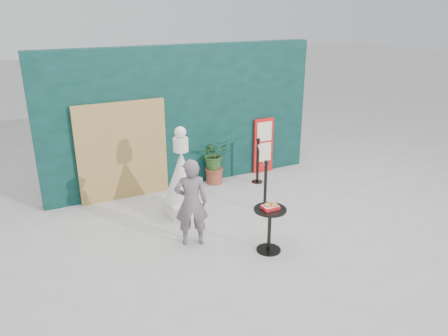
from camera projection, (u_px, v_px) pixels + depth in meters
The scene contains 10 objects.
ground at pixel (256, 248), 7.18m from camera, with size 60.00×60.00×0.00m, color #ADAAA5.
back_wall at pixel (183, 117), 9.30m from camera, with size 6.00×0.30×3.00m, color black.
bamboo_fence at pixel (123, 151), 8.71m from camera, with size 1.80×0.08×2.00m, color tan.
woman at pixel (191, 202), 7.07m from camera, with size 0.54×0.36×1.49m, color #655760.
menu_board at pixel (263, 146), 10.22m from camera, with size 0.50×0.07×1.30m.
statue at pixel (182, 180), 8.10m from camera, with size 0.67×0.67×1.72m.
cafe_table at pixel (270, 223), 6.94m from camera, with size 0.52×0.52×0.75m.
food_basket at pixel (270, 207), 6.84m from camera, with size 0.26×0.19×0.11m.
planter at pixel (214, 158), 9.59m from camera, with size 0.59×0.52×1.01m.
stanchion_barrier at pixel (261, 173), 8.98m from camera, with size 0.84×1.54×1.03m.
Camera 1 is at (-3.26, -5.37, 3.76)m, focal length 35.00 mm.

